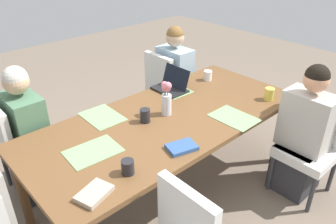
{
  "coord_description": "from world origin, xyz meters",
  "views": [
    {
      "loc": [
        1.56,
        1.7,
        2.08
      ],
      "look_at": [
        0.0,
        0.0,
        0.8
      ],
      "focal_mm": 35.08,
      "sensor_mm": 36.0,
      "label": 1
    }
  ],
  "objects_px": {
    "person_near_right_near": "(175,84)",
    "book_blue_cover": "(94,193)",
    "flower_vase": "(166,97)",
    "book_red_cover": "(182,147)",
    "chair_near_right_near": "(166,86)",
    "coffee_mug_near_right": "(145,116)",
    "person_far_left_near": "(302,139)",
    "chair_far_left_near": "(313,141)",
    "laptop_near_right_near": "(172,86)",
    "dining_table": "(168,124)",
    "person_near_left_far": "(30,141)",
    "coffee_mug_centre_left": "(208,75)",
    "coffee_mug_centre_right": "(128,167)",
    "chair_near_left_far": "(19,144)",
    "coffee_mug_near_left": "(269,94)"
  },
  "relations": [
    {
      "from": "chair_near_left_far",
      "to": "book_red_cover",
      "type": "xyz_separation_m",
      "value": [
        -0.71,
        1.22,
        0.27
      ]
    },
    {
      "from": "chair_near_right_near",
      "to": "flower_vase",
      "type": "height_order",
      "value": "flower_vase"
    },
    {
      "from": "coffee_mug_near_right",
      "to": "coffee_mug_centre_left",
      "type": "bearing_deg",
      "value": -167.53
    },
    {
      "from": "person_near_left_far",
      "to": "coffee_mug_centre_right",
      "type": "relative_size",
      "value": 12.52
    },
    {
      "from": "coffee_mug_near_right",
      "to": "book_red_cover",
      "type": "distance_m",
      "value": 0.46
    },
    {
      "from": "chair_far_left_near",
      "to": "coffee_mug_centre_right",
      "type": "bearing_deg",
      "value": -16.37
    },
    {
      "from": "dining_table",
      "to": "laptop_near_right_near",
      "type": "bearing_deg",
      "value": -136.16
    },
    {
      "from": "person_far_left_near",
      "to": "coffee_mug_centre_right",
      "type": "height_order",
      "value": "person_far_left_near"
    },
    {
      "from": "chair_far_left_near",
      "to": "laptop_near_right_near",
      "type": "distance_m",
      "value": 1.34
    },
    {
      "from": "coffee_mug_near_left",
      "to": "coffee_mug_centre_right",
      "type": "distance_m",
      "value": 1.54
    },
    {
      "from": "laptop_near_right_near",
      "to": "book_blue_cover",
      "type": "bearing_deg",
      "value": 29.81
    },
    {
      "from": "coffee_mug_centre_right",
      "to": "person_near_left_far",
      "type": "bearing_deg",
      "value": -79.64
    },
    {
      "from": "dining_table",
      "to": "coffee_mug_near_left",
      "type": "xyz_separation_m",
      "value": [
        -0.88,
        0.37,
        0.12
      ]
    },
    {
      "from": "person_far_left_near",
      "to": "book_red_cover",
      "type": "xyz_separation_m",
      "value": [
        1.09,
        -0.37,
        0.24
      ]
    },
    {
      "from": "chair_far_left_near",
      "to": "coffee_mug_near_right",
      "type": "distance_m",
      "value": 1.46
    },
    {
      "from": "chair_near_right_near",
      "to": "person_near_right_near",
      "type": "height_order",
      "value": "person_near_right_near"
    },
    {
      "from": "book_blue_cover",
      "to": "coffee_mug_near_left",
      "type": "bearing_deg",
      "value": 163.18
    },
    {
      "from": "chair_near_right_near",
      "to": "book_blue_cover",
      "type": "relative_size",
      "value": 4.5
    },
    {
      "from": "chair_near_left_far",
      "to": "person_near_right_near",
      "type": "distance_m",
      "value": 1.79
    },
    {
      "from": "chair_far_left_near",
      "to": "person_near_right_near",
      "type": "height_order",
      "value": "person_near_right_near"
    },
    {
      "from": "person_near_right_near",
      "to": "chair_near_right_near",
      "type": "bearing_deg",
      "value": -38.76
    },
    {
      "from": "dining_table",
      "to": "laptop_near_right_near",
      "type": "relative_size",
      "value": 7.37
    },
    {
      "from": "person_near_right_near",
      "to": "coffee_mug_centre_left",
      "type": "bearing_deg",
      "value": 85.85
    },
    {
      "from": "person_near_left_far",
      "to": "coffee_mug_centre_left",
      "type": "xyz_separation_m",
      "value": [
        -1.67,
        0.49,
        0.27
      ]
    },
    {
      "from": "coffee_mug_near_left",
      "to": "coffee_mug_near_right",
      "type": "height_order",
      "value": "same"
    },
    {
      "from": "book_blue_cover",
      "to": "person_far_left_near",
      "type": "bearing_deg",
      "value": 150.98
    },
    {
      "from": "chair_near_left_far",
      "to": "coffee_mug_centre_right",
      "type": "xyz_separation_m",
      "value": [
        -0.28,
        1.18,
        0.3
      ]
    },
    {
      "from": "chair_near_left_far",
      "to": "chair_near_right_near",
      "type": "relative_size",
      "value": 1.0
    },
    {
      "from": "dining_table",
      "to": "coffee_mug_centre_left",
      "type": "distance_m",
      "value": 0.87
    },
    {
      "from": "person_near_right_near",
      "to": "book_blue_cover",
      "type": "xyz_separation_m",
      "value": [
        1.77,
        1.19,
        0.24
      ]
    },
    {
      "from": "flower_vase",
      "to": "book_red_cover",
      "type": "height_order",
      "value": "flower_vase"
    },
    {
      "from": "person_far_left_near",
      "to": "coffee_mug_centre_left",
      "type": "height_order",
      "value": "person_far_left_near"
    },
    {
      "from": "chair_near_left_far",
      "to": "coffee_mug_near_right",
      "type": "bearing_deg",
      "value": 134.78
    },
    {
      "from": "person_far_left_near",
      "to": "book_red_cover",
      "type": "height_order",
      "value": "person_far_left_near"
    },
    {
      "from": "dining_table",
      "to": "chair_far_left_near",
      "type": "distance_m",
      "value": 1.26
    },
    {
      "from": "chair_near_right_near",
      "to": "coffee_mug_centre_right",
      "type": "distance_m",
      "value": 1.9
    },
    {
      "from": "laptop_near_right_near",
      "to": "coffee_mug_centre_right",
      "type": "xyz_separation_m",
      "value": [
        1.04,
        0.71,
        0.0
      ]
    },
    {
      "from": "dining_table",
      "to": "person_near_right_near",
      "type": "bearing_deg",
      "value": -136.27
    },
    {
      "from": "coffee_mug_near_right",
      "to": "chair_near_left_far",
      "type": "bearing_deg",
      "value": -45.22
    },
    {
      "from": "coffee_mug_centre_right",
      "to": "person_far_left_near",
      "type": "bearing_deg",
      "value": 164.96
    },
    {
      "from": "person_far_left_near",
      "to": "chair_near_right_near",
      "type": "bearing_deg",
      "value": -86.88
    },
    {
      "from": "chair_near_right_near",
      "to": "book_blue_cover",
      "type": "bearing_deg",
      "value": 36.47
    },
    {
      "from": "person_near_left_far",
      "to": "book_red_cover",
      "type": "bearing_deg",
      "value": 118.6
    },
    {
      "from": "chair_far_left_near",
      "to": "coffee_mug_centre_left",
      "type": "distance_m",
      "value": 1.15
    },
    {
      "from": "coffee_mug_centre_left",
      "to": "flower_vase",
      "type": "bearing_deg",
      "value": 17.24
    },
    {
      "from": "chair_near_right_near",
      "to": "coffee_mug_near_right",
      "type": "relative_size",
      "value": 8.22
    },
    {
      "from": "person_near_left_far",
      "to": "coffee_mug_centre_left",
      "type": "distance_m",
      "value": 1.76
    },
    {
      "from": "book_red_cover",
      "to": "book_blue_cover",
      "type": "bearing_deg",
      "value": 14.45
    },
    {
      "from": "coffee_mug_near_right",
      "to": "chair_near_right_near",
      "type": "bearing_deg",
      "value": -139.99
    },
    {
      "from": "laptop_near_right_near",
      "to": "coffee_mug_centre_right",
      "type": "relative_size",
      "value": 3.35
    }
  ]
}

